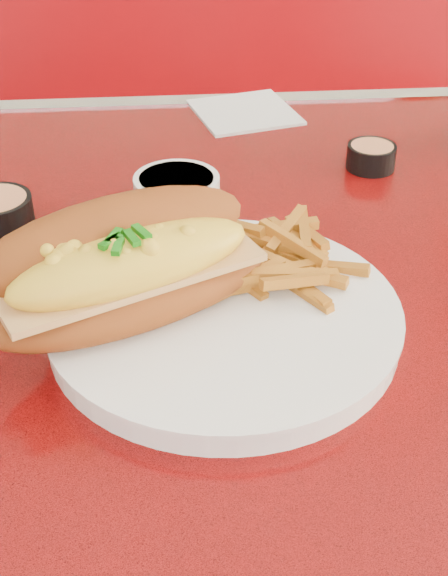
{
  "coord_description": "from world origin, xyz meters",
  "views": [
    {
      "loc": [
        -0.12,
        -0.58,
        1.15
      ],
      "look_at": [
        -0.08,
        -0.08,
        0.81
      ],
      "focal_mm": 50.0,
      "sensor_mm": 36.0,
      "label": 1
    }
  ],
  "objects": [
    {
      "name": "diner_table",
      "position": [
        0.0,
        0.0,
        0.61
      ],
      "size": [
        1.23,
        0.83,
        0.77
      ],
      "color": "red",
      "rests_on": "ground"
    },
    {
      "name": "booth_bench_far",
      "position": [
        0.0,
        0.81,
        0.29
      ],
      "size": [
        1.2,
        0.51,
        0.9
      ],
      "color": "#980A0F",
      "rests_on": "ground"
    },
    {
      "name": "dinner_plate",
      "position": [
        -0.08,
        -0.08,
        0.78
      ],
      "size": [
        0.31,
        0.31,
        0.02
      ],
      "rotation": [
        0.0,
        0.0,
        -0.15
      ],
      "color": "white",
      "rests_on": "diner_table"
    },
    {
      "name": "mac_hoagie",
      "position": [
        -0.15,
        -0.07,
        0.83
      ],
      "size": [
        0.24,
        0.19,
        0.1
      ],
      "rotation": [
        0.0,
        0.0,
        0.44
      ],
      "color": "#914517",
      "rests_on": "dinner_plate"
    },
    {
      "name": "fries_pile",
      "position": [
        -0.03,
        -0.03,
        0.8
      ],
      "size": [
        0.13,
        0.12,
        0.03
      ],
      "primitive_type": null,
      "rotation": [
        0.0,
        0.0,
        -0.14
      ],
      "color": "orange",
      "rests_on": "dinner_plate"
    },
    {
      "name": "fork",
      "position": [
        -0.05,
        -0.01,
        0.79
      ],
      "size": [
        0.02,
        0.13,
        0.0
      ],
      "rotation": [
        0.0,
        0.0,
        1.63
      ],
      "color": "silver",
      "rests_on": "dinner_plate"
    },
    {
      "name": "gravy_ramekin",
      "position": [
        -0.11,
        0.1,
        0.79
      ],
      "size": [
        0.09,
        0.09,
        0.04
      ],
      "rotation": [
        0.0,
        0.0,
        -0.12
      ],
      "color": "white",
      "rests_on": "diner_table"
    },
    {
      "name": "sauce_cup_right",
      "position": [
        0.1,
        0.19,
        0.78
      ],
      "size": [
        0.07,
        0.07,
        0.03
      ],
      "rotation": [
        0.0,
        0.0,
        0.38
      ],
      "color": "black",
      "rests_on": "diner_table"
    },
    {
      "name": "paper_napkin",
      "position": [
        -0.02,
        0.35,
        0.77
      ],
      "size": [
        0.14,
        0.14,
        0.0
      ],
      "primitive_type": "cube",
      "rotation": [
        0.0,
        0.0,
        0.26
      ],
      "color": "white",
      "rests_on": "diner_table"
    }
  ]
}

